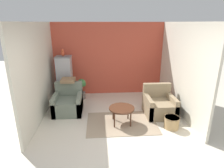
{
  "coord_description": "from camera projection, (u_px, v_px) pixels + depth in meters",
  "views": [
    {
      "loc": [
        -0.37,
        -3.34,
        2.55
      ],
      "look_at": [
        0.0,
        1.65,
        0.9
      ],
      "focal_mm": 30.0,
      "sensor_mm": 36.0,
      "label": 1
    }
  ],
  "objects": [
    {
      "name": "birdcage",
      "position": [
        65.0,
        79.0,
        6.3
      ],
      "size": [
        0.55,
        0.55,
        1.51
      ],
      "color": "slate",
      "rests_on": "ground_plane"
    },
    {
      "name": "potted_plant",
      "position": [
        82.0,
        87.0,
        6.45
      ],
      "size": [
        0.32,
        0.29,
        0.71
      ],
      "color": "#66605B",
      "rests_on": "ground_plane"
    },
    {
      "name": "area_rug",
      "position": [
        121.0,
        123.0,
        4.98
      ],
      "size": [
        1.82,
        1.27,
        0.01
      ],
      "color": "gray",
      "rests_on": "ground_plane"
    },
    {
      "name": "ground_plane",
      "position": [
        118.0,
        148.0,
        3.99
      ],
      "size": [
        20.0,
        20.0,
        0.0
      ],
      "primitive_type": "plane",
      "color": "beige",
      "rests_on": "ground"
    },
    {
      "name": "armchair_left",
      "position": [
        68.0,
        103.0,
        5.53
      ],
      "size": [
        0.81,
        0.85,
        0.84
      ],
      "color": "slate",
      "rests_on": "ground_plane"
    },
    {
      "name": "coffee_table",
      "position": [
        122.0,
        109.0,
        4.86
      ],
      "size": [
        0.66,
        0.66,
        0.45
      ],
      "color": "#472819",
      "rests_on": "ground_plane"
    },
    {
      "name": "armchair_right",
      "position": [
        159.0,
        105.0,
        5.38
      ],
      "size": [
        0.81,
        0.85,
        0.84
      ],
      "color": "#8E7A5B",
      "rests_on": "ground_plane"
    },
    {
      "name": "wall_right",
      "position": [
        181.0,
        69.0,
        5.29
      ],
      "size": [
        0.06,
        3.3,
        2.57
      ],
      "color": "beige",
      "rests_on": "ground_plane"
    },
    {
      "name": "parrot",
      "position": [
        63.0,
        53.0,
        6.03
      ],
      "size": [
        0.11,
        0.2,
        0.24
      ],
      "color": "#D14C2D",
      "rests_on": "birdcage"
    },
    {
      "name": "wall_left",
      "position": [
        39.0,
        72.0,
        5.01
      ],
      "size": [
        0.06,
        3.3,
        2.57
      ],
      "color": "beige",
      "rests_on": "ground_plane"
    },
    {
      "name": "wicker_basket",
      "position": [
        172.0,
        122.0,
        4.71
      ],
      "size": [
        0.38,
        0.38,
        0.3
      ],
      "color": "tan",
      "rests_on": "ground_plane"
    },
    {
      "name": "wall_back_accent",
      "position": [
        109.0,
        59.0,
        6.74
      ],
      "size": [
        4.01,
        0.06,
        2.57
      ],
      "color": "#C64C38",
      "rests_on": "ground_plane"
    },
    {
      "name": "throw_pillow",
      "position": [
        68.0,
        80.0,
        5.64
      ],
      "size": [
        0.4,
        0.4,
        0.1
      ],
      "color": "#846647",
      "rests_on": "armchair_left"
    }
  ]
}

